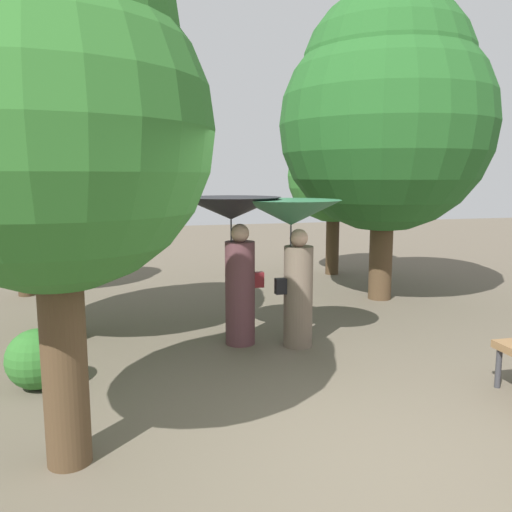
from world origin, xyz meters
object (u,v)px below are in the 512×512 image
object	(u,v)px
person_left	(234,235)
tree_mid_right	(386,110)
tree_far_back	(63,145)
person_right	(293,236)
tree_near_right	(334,168)
tree_near_left	(49,99)
tree_mid_left	(18,168)

from	to	relation	value
person_left	tree_mid_right	bearing A→B (deg)	-65.26
tree_far_back	person_right	bearing A→B (deg)	-20.99
person_right	tree_mid_right	bearing A→B (deg)	-54.42
person_left	tree_far_back	world-z (taller)	tree_far_back
person_left	tree_mid_right	distance (m)	4.06
person_right	tree_near_right	size ratio (longest dim) A/B	0.53
person_left	tree_near_right	distance (m)	5.45
tree_far_back	person_left	bearing A→B (deg)	-20.51
person_left	tree_far_back	size ratio (longest dim) A/B	0.46
tree_near_left	tree_far_back	size ratio (longest dim) A/B	0.99
tree_near_left	tree_mid_right	size ratio (longest dim) A/B	0.77
tree_mid_left	tree_far_back	bearing A→B (deg)	-70.99
tree_mid_left	person_right	bearing A→B (deg)	-46.85
tree_near_left	tree_mid_left	distance (m)	6.38
person_left	tree_mid_right	world-z (taller)	tree_mid_right
tree_near_right	tree_mid_left	distance (m)	6.36
tree_near_left	tree_mid_left	world-z (taller)	tree_near_left
person_right	tree_far_back	xyz separation A→B (m)	(-2.77, 1.06, 1.14)
tree_near_left	tree_near_right	distance (m)	8.48
tree_mid_right	tree_mid_left	bearing A→B (deg)	162.69
person_left	person_right	bearing A→B (deg)	-118.26
person_left	tree_mid_left	bearing A→B (deg)	33.61
tree_near_left	tree_far_back	distance (m)	3.26
tree_mid_right	person_left	bearing A→B (deg)	-149.38
person_right	tree_far_back	world-z (taller)	tree_far_back
person_right	tree_near_right	distance (m)	5.31
tree_near_right	tree_mid_right	distance (m)	2.63
person_left	tree_far_back	distance (m)	2.49
person_right	tree_mid_right	world-z (taller)	tree_mid_right
person_right	tree_near_left	bearing A→B (deg)	124.58
person_right	person_left	bearing A→B (deg)	61.74
person_left	tree_near_right	size ratio (longest dim) A/B	0.54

